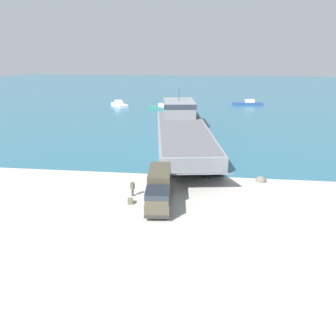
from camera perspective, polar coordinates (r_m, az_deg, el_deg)
ground_plane at (r=36.84m, az=-2.46°, el=-4.62°), size 240.00×240.00×0.00m
water_surface at (r=130.47m, az=4.41°, el=13.01°), size 240.00×180.00×0.01m
landing_craft at (r=61.45m, az=2.44°, el=7.25°), size 14.35×40.97×7.82m
military_truck at (r=34.16m, az=-1.59°, el=-3.53°), size 3.12×8.36×3.29m
soldier_on_ramp at (r=36.22m, az=-6.21°, el=-3.33°), size 0.50×0.40×1.83m
moored_boat_a at (r=101.75m, az=13.73°, el=10.92°), size 8.86×3.14×1.61m
moored_boat_b at (r=97.11m, az=-8.47°, el=10.89°), size 6.40×7.54×1.74m
moored_boat_c at (r=90.62m, az=-1.04°, el=10.47°), size 8.04×6.21×1.73m
mooring_bollard at (r=41.49m, az=6.90°, el=-1.22°), size 0.31×0.31×0.81m
cargo_crate at (r=34.83m, az=-6.57°, el=-5.74°), size 0.65×0.74×0.55m
shoreline_rock_a at (r=42.03m, az=15.85°, el=-2.23°), size 1.34×1.34×1.34m
shoreline_rock_b at (r=43.66m, az=6.90°, el=-0.76°), size 0.51×0.51×0.51m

